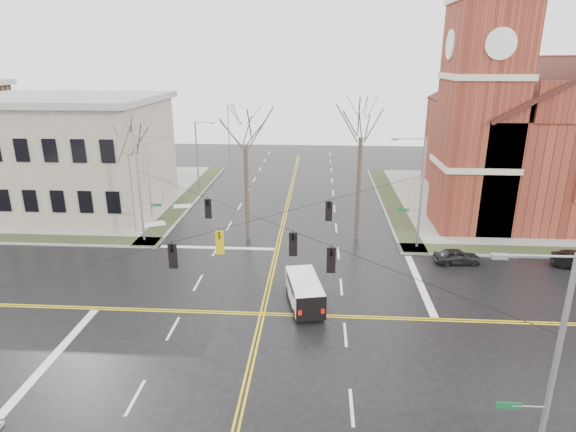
# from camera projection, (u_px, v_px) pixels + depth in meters

# --- Properties ---
(ground) EXTENTS (120.00, 120.00, 0.00)m
(ground) POSITION_uv_depth(u_px,v_px,m) (262.00, 314.00, 29.59)
(ground) COLOR black
(ground) RESTS_ON ground
(sidewalks) EXTENTS (80.00, 80.00, 0.17)m
(sidewalks) POSITION_uv_depth(u_px,v_px,m) (262.00, 313.00, 29.57)
(sidewalks) COLOR gray
(sidewalks) RESTS_ON ground
(road_markings) EXTENTS (100.00, 100.00, 0.01)m
(road_markings) POSITION_uv_depth(u_px,v_px,m) (262.00, 314.00, 29.59)
(road_markings) COLOR gold
(road_markings) RESTS_ON ground
(church) EXTENTS (24.28, 27.48, 27.50)m
(church) POSITION_uv_depth(u_px,v_px,m) (531.00, 125.00, 48.87)
(church) COLOR maroon
(church) RESTS_ON ground
(civic_building_a) EXTENTS (18.00, 14.00, 11.00)m
(civic_building_a) POSITION_uv_depth(u_px,v_px,m) (67.00, 157.00, 48.18)
(civic_building_a) COLOR gray
(civic_building_a) RESTS_ON ground
(signal_pole_ne) EXTENTS (2.75, 0.22, 9.00)m
(signal_pole_ne) POSITION_uv_depth(u_px,v_px,m) (419.00, 190.00, 38.22)
(signal_pole_ne) COLOR gray
(signal_pole_ne) RESTS_ON ground
(signal_pole_nw) EXTENTS (2.75, 0.22, 9.00)m
(signal_pole_nw) POSITION_uv_depth(u_px,v_px,m) (141.00, 186.00, 39.64)
(signal_pole_nw) COLOR gray
(signal_pole_nw) RESTS_ON ground
(signal_pole_se) EXTENTS (2.75, 0.22, 9.00)m
(signal_pole_se) POSITION_uv_depth(u_px,v_px,m) (549.00, 367.00, 16.44)
(signal_pole_se) COLOR gray
(signal_pole_se) RESTS_ON ground
(span_wires) EXTENTS (23.02, 23.02, 0.03)m
(span_wires) POSITION_uv_depth(u_px,v_px,m) (260.00, 219.00, 27.64)
(span_wires) COLOR black
(span_wires) RESTS_ON ground
(traffic_signals) EXTENTS (8.21, 8.26, 1.30)m
(traffic_signals) POSITION_uv_depth(u_px,v_px,m) (259.00, 235.00, 27.25)
(traffic_signals) COLOR black
(traffic_signals) RESTS_ON ground
(streetlight_north_a) EXTENTS (2.30, 0.20, 8.00)m
(streetlight_north_a) POSITION_uv_depth(u_px,v_px,m) (198.00, 153.00, 55.38)
(streetlight_north_a) COLOR gray
(streetlight_north_a) RESTS_ON ground
(streetlight_north_b) EXTENTS (2.30, 0.20, 8.00)m
(streetlight_north_b) POSITION_uv_depth(u_px,v_px,m) (230.00, 129.00, 74.32)
(streetlight_north_b) COLOR gray
(streetlight_north_b) RESTS_ON ground
(cargo_van) EXTENTS (2.74, 4.96, 1.78)m
(cargo_van) POSITION_uv_depth(u_px,v_px,m) (304.00, 289.00, 30.42)
(cargo_van) COLOR white
(cargo_van) RESTS_ON ground
(parked_car_a) EXTENTS (3.56, 1.69, 1.17)m
(parked_car_a) POSITION_uv_depth(u_px,v_px,m) (457.00, 256.00, 36.67)
(parked_car_a) COLOR black
(parked_car_a) RESTS_ON ground
(tree_nw_far) EXTENTS (4.00, 4.00, 10.49)m
(tree_nw_far) POSITION_uv_depth(u_px,v_px,m) (126.00, 149.00, 40.87)
(tree_nw_far) COLOR #3B2E25
(tree_nw_far) RESTS_ON ground
(tree_nw_near) EXTENTS (4.00, 4.00, 11.95)m
(tree_nw_near) POSITION_uv_depth(u_px,v_px,m) (245.00, 139.00, 39.28)
(tree_nw_near) COLOR #3B2E25
(tree_nw_near) RESTS_ON ground
(tree_ne) EXTENTS (4.00, 4.00, 13.01)m
(tree_ne) POSITION_uv_depth(u_px,v_px,m) (361.00, 130.00, 38.94)
(tree_ne) COLOR #3B2E25
(tree_ne) RESTS_ON ground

